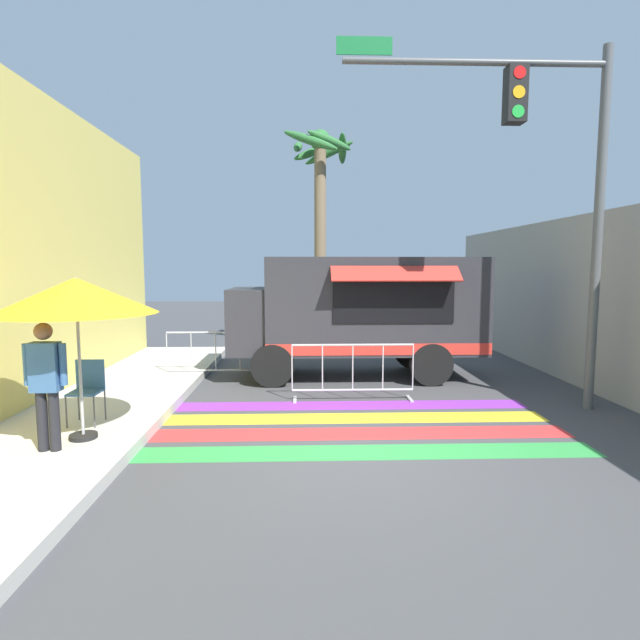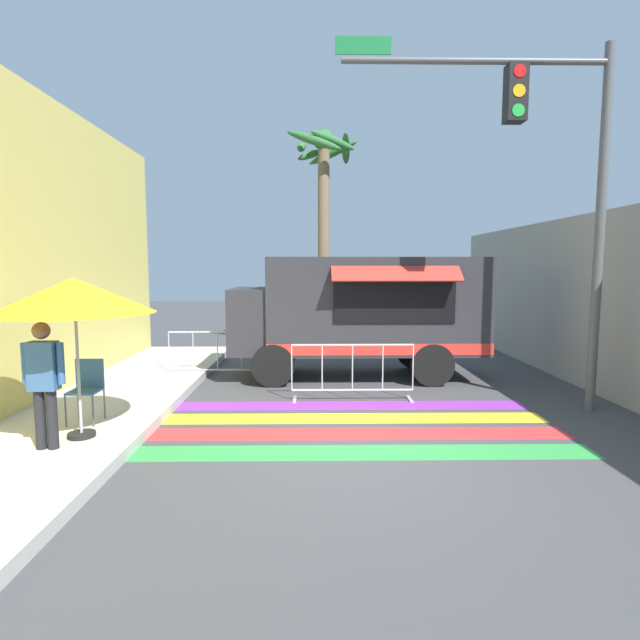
{
  "view_description": "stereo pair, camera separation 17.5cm",
  "coord_description": "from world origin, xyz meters",
  "px_view_note": "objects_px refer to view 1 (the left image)",
  "views": [
    {
      "loc": [
        -0.76,
        -6.4,
        2.47
      ],
      "look_at": [
        -0.44,
        2.98,
        1.47
      ],
      "focal_mm": 28.0,
      "sensor_mm": 36.0,
      "label": 1
    },
    {
      "loc": [
        -0.58,
        -6.4,
        2.47
      ],
      "look_at": [
        -0.44,
        2.98,
        1.47
      ],
      "focal_mm": 28.0,
      "sensor_mm": 36.0,
      "label": 2
    }
  ],
  "objects_px": {
    "patio_umbrella": "(76,296)",
    "vendor_person": "(46,379)",
    "folding_chair": "(88,385)",
    "barricade_side": "(216,355)",
    "food_truck": "(354,308)",
    "barricade_front": "(353,372)",
    "palm_tree": "(320,198)",
    "traffic_signal_pole": "(550,162)"
  },
  "relations": [
    {
      "from": "folding_chair",
      "to": "palm_tree",
      "type": "height_order",
      "value": "palm_tree"
    },
    {
      "from": "patio_umbrella",
      "to": "palm_tree",
      "type": "bearing_deg",
      "value": 67.04
    },
    {
      "from": "palm_tree",
      "to": "traffic_signal_pole",
      "type": "bearing_deg",
      "value": -61.06
    },
    {
      "from": "food_truck",
      "to": "palm_tree",
      "type": "bearing_deg",
      "value": 99.51
    },
    {
      "from": "patio_umbrella",
      "to": "vendor_person",
      "type": "height_order",
      "value": "patio_umbrella"
    },
    {
      "from": "traffic_signal_pole",
      "to": "folding_chair",
      "type": "xyz_separation_m",
      "value": [
        -7.3,
        -0.99,
        -3.48
      ]
    },
    {
      "from": "folding_chair",
      "to": "vendor_person",
      "type": "xyz_separation_m",
      "value": [
        0.0,
        -1.17,
        0.36
      ]
    },
    {
      "from": "patio_umbrella",
      "to": "vendor_person",
      "type": "distance_m",
      "value": 1.12
    },
    {
      "from": "food_truck",
      "to": "barricade_side",
      "type": "distance_m",
      "value": 3.24
    },
    {
      "from": "traffic_signal_pole",
      "to": "food_truck",
      "type": "bearing_deg",
      "value": 137.37
    },
    {
      "from": "traffic_signal_pole",
      "to": "barricade_side",
      "type": "xyz_separation_m",
      "value": [
        -6.03,
        2.59,
        -3.67
      ]
    },
    {
      "from": "food_truck",
      "to": "folding_chair",
      "type": "relative_size",
      "value": 5.97
    },
    {
      "from": "patio_umbrella",
      "to": "vendor_person",
      "type": "bearing_deg",
      "value": -117.48
    },
    {
      "from": "traffic_signal_pole",
      "to": "barricade_side",
      "type": "height_order",
      "value": "traffic_signal_pole"
    },
    {
      "from": "traffic_signal_pole",
      "to": "folding_chair",
      "type": "bearing_deg",
      "value": -172.27
    },
    {
      "from": "traffic_signal_pole",
      "to": "vendor_person",
      "type": "xyz_separation_m",
      "value": [
        -7.29,
        -2.16,
        -3.12
      ]
    },
    {
      "from": "vendor_person",
      "to": "folding_chair",
      "type": "bearing_deg",
      "value": 81.16
    },
    {
      "from": "folding_chair",
      "to": "barricade_side",
      "type": "bearing_deg",
      "value": 88.77
    },
    {
      "from": "vendor_person",
      "to": "palm_tree",
      "type": "bearing_deg",
      "value": 57.91
    },
    {
      "from": "barricade_front",
      "to": "barricade_side",
      "type": "xyz_separation_m",
      "value": [
        -2.85,
        1.88,
        -0.0
      ]
    },
    {
      "from": "patio_umbrella",
      "to": "palm_tree",
      "type": "height_order",
      "value": "palm_tree"
    },
    {
      "from": "patio_umbrella",
      "to": "barricade_front",
      "type": "height_order",
      "value": "patio_umbrella"
    },
    {
      "from": "patio_umbrella",
      "to": "palm_tree",
      "type": "xyz_separation_m",
      "value": [
        3.48,
        8.22,
        2.4
      ]
    },
    {
      "from": "vendor_person",
      "to": "barricade_side",
      "type": "bearing_deg",
      "value": 66.24
    },
    {
      "from": "vendor_person",
      "to": "barricade_front",
      "type": "distance_m",
      "value": 5.05
    },
    {
      "from": "vendor_person",
      "to": "barricade_side",
      "type": "height_order",
      "value": "vendor_person"
    },
    {
      "from": "palm_tree",
      "to": "vendor_person",
      "type": "bearing_deg",
      "value": -113.19
    },
    {
      "from": "traffic_signal_pole",
      "to": "barricade_side",
      "type": "relative_size",
      "value": 2.83
    },
    {
      "from": "barricade_side",
      "to": "palm_tree",
      "type": "bearing_deg",
      "value": 57.87
    },
    {
      "from": "barricade_front",
      "to": "palm_tree",
      "type": "height_order",
      "value": "palm_tree"
    },
    {
      "from": "palm_tree",
      "to": "barricade_front",
      "type": "bearing_deg",
      "value": -85.95
    },
    {
      "from": "patio_umbrella",
      "to": "barricade_side",
      "type": "relative_size",
      "value": 1.0
    },
    {
      "from": "food_truck",
      "to": "barricade_side",
      "type": "xyz_separation_m",
      "value": [
        -3.08,
        -0.13,
        -1.02
      ]
    },
    {
      "from": "food_truck",
      "to": "patio_umbrella",
      "type": "bearing_deg",
      "value": -132.73
    },
    {
      "from": "patio_umbrella",
      "to": "traffic_signal_pole",
      "type": "bearing_deg",
      "value": 13.74
    },
    {
      "from": "food_truck",
      "to": "barricade_front",
      "type": "height_order",
      "value": "food_truck"
    },
    {
      "from": "barricade_front",
      "to": "vendor_person",
      "type": "bearing_deg",
      "value": -145.04
    },
    {
      "from": "barricade_side",
      "to": "vendor_person",
      "type": "bearing_deg",
      "value": -104.85
    },
    {
      "from": "traffic_signal_pole",
      "to": "patio_umbrella",
      "type": "height_order",
      "value": "traffic_signal_pole"
    },
    {
      "from": "barricade_front",
      "to": "palm_tree",
      "type": "relative_size",
      "value": 0.35
    },
    {
      "from": "food_truck",
      "to": "traffic_signal_pole",
      "type": "relative_size",
      "value": 0.9
    },
    {
      "from": "patio_umbrella",
      "to": "food_truck",
      "type": "bearing_deg",
      "value": 47.27
    }
  ]
}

